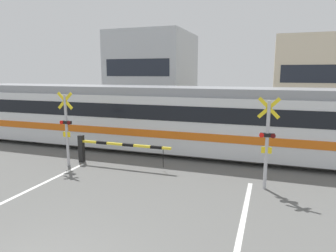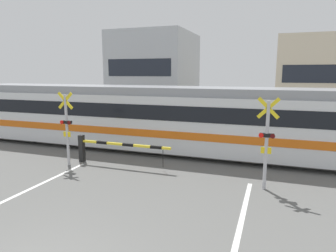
% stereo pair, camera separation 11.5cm
% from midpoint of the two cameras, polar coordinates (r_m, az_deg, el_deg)
% --- Properties ---
extents(rail_track_near, '(50.00, 0.10, 0.08)m').
position_cam_midpoint_polar(rail_track_near, '(13.50, 2.25, -5.54)').
color(rail_track_near, gray).
rests_on(rail_track_near, ground_plane).
extents(rail_track_far, '(50.00, 0.10, 0.08)m').
position_cam_midpoint_polar(rail_track_far, '(14.83, 3.91, -4.13)').
color(rail_track_far, gray).
rests_on(rail_track_far, ground_plane).
extents(commuter_train, '(18.98, 2.86, 3.05)m').
position_cam_midpoint_polar(commuter_train, '(14.61, -5.08, 2.00)').
color(commuter_train, silver).
rests_on(commuter_train, ground_plane).
extents(crossing_barrier_near, '(4.05, 0.20, 1.13)m').
position_cam_midpoint_polar(crossing_barrier_near, '(12.43, -11.92, -3.85)').
color(crossing_barrier_near, black).
rests_on(crossing_barrier_near, ground_plane).
extents(crossing_barrier_far, '(4.05, 0.20, 1.13)m').
position_cam_midpoint_polar(crossing_barrier_far, '(16.23, 14.48, -0.70)').
color(crossing_barrier_far, black).
rests_on(crossing_barrier_far, ground_plane).
extents(crossing_signal_left, '(0.68, 0.15, 2.95)m').
position_cam_midpoint_polar(crossing_signal_left, '(12.46, -18.48, 0.08)').
color(crossing_signal_left, '#B2B2B7').
rests_on(crossing_signal_left, ground_plane).
extents(crossing_signal_right, '(0.68, 0.15, 2.95)m').
position_cam_midpoint_polar(crossing_signal_right, '(9.86, 18.59, -2.46)').
color(crossing_signal_right, '#B2B2B7').
rests_on(crossing_signal_right, ground_plane).
extents(pedestrian, '(0.38, 0.23, 1.73)m').
position_cam_midpoint_polar(pedestrian, '(19.90, 6.30, 2.28)').
color(pedestrian, brown).
rests_on(pedestrian, ground_plane).
extents(building_left_of_street, '(7.21, 7.85, 7.53)m').
position_cam_midpoint_polar(building_left_of_street, '(30.53, -2.33, 10.24)').
color(building_left_of_street, '#B2B7BC').
rests_on(building_left_of_street, ground_plane).
extents(building_right_of_street, '(5.66, 7.85, 6.56)m').
position_cam_midpoint_polar(building_right_of_street, '(28.48, 25.68, 8.30)').
color(building_right_of_street, beige).
rests_on(building_right_of_street, ground_plane).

